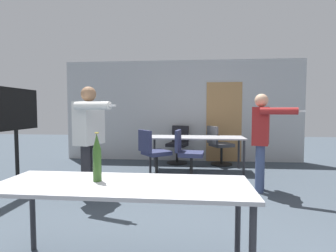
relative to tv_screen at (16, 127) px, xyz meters
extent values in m
cube|color=#B2B5B7|center=(2.56, 2.94, 0.24)|extent=(6.22, 0.10, 2.63)
cube|color=#AD7F4C|center=(3.66, 2.88, -0.04)|extent=(0.90, 0.02, 2.05)
cube|color=#A8A8AD|center=(2.30, -1.96, -0.33)|extent=(2.04, 0.69, 0.03)
cylinder|color=#2D2D33|center=(1.34, -1.67, -0.71)|extent=(0.05, 0.05, 0.72)
cylinder|color=#2D2D33|center=(3.26, -1.67, -0.71)|extent=(0.05, 0.05, 0.72)
cube|color=#A8A8AD|center=(2.94, 1.76, -0.33)|extent=(2.06, 0.73, 0.03)
cylinder|color=#2D2D33|center=(1.97, 1.45, -0.71)|extent=(0.05, 0.05, 0.72)
cylinder|color=#2D2D33|center=(3.91, 1.45, -0.71)|extent=(0.05, 0.05, 0.72)
cylinder|color=#2D2D33|center=(1.97, 2.06, -0.71)|extent=(0.05, 0.05, 0.72)
cylinder|color=#2D2D33|center=(3.91, 2.06, -0.71)|extent=(0.05, 0.05, 0.72)
cube|color=black|center=(0.00, 0.00, -1.05)|extent=(0.44, 0.56, 0.03)
cylinder|color=black|center=(0.00, 0.00, -0.55)|extent=(0.06, 0.06, 0.98)
cube|color=black|center=(0.00, 0.00, 0.28)|extent=(0.04, 1.12, 0.68)
cube|color=#192342|center=(-0.02, 0.00, 0.28)|extent=(0.01, 1.03, 0.60)
cylinder|color=#3D4C75|center=(4.00, 0.49, -0.68)|extent=(0.13, 0.13, 0.78)
cylinder|color=#3D4C75|center=(3.94, 0.31, -0.68)|extent=(0.13, 0.13, 0.78)
cube|color=maroon|center=(3.97, 0.40, 0.01)|extent=(0.37, 0.49, 0.61)
sphere|color=#DBAD89|center=(3.97, 0.40, 0.42)|extent=(0.21, 0.21, 0.21)
cylinder|color=maroon|center=(4.05, 0.66, -0.01)|extent=(0.11, 0.11, 0.53)
cylinder|color=maroon|center=(4.13, 0.06, 0.25)|extent=(0.53, 0.26, 0.11)
cube|color=white|center=(4.41, -0.03, 0.25)|extent=(0.13, 0.07, 0.03)
cylinder|color=#28282D|center=(1.33, -0.08, -0.66)|extent=(0.14, 0.14, 0.82)
cylinder|color=#28282D|center=(1.28, -0.26, -0.66)|extent=(0.14, 0.14, 0.82)
cube|color=silver|center=(1.30, -0.17, 0.07)|extent=(0.37, 0.50, 0.64)
sphere|color=#936B4C|center=(1.30, -0.17, 0.51)|extent=(0.23, 0.23, 0.23)
cylinder|color=silver|center=(1.38, 0.10, 0.05)|extent=(0.11, 0.11, 0.56)
cylinder|color=silver|center=(1.49, -0.52, 0.33)|extent=(0.57, 0.26, 0.11)
cube|color=white|center=(1.79, -0.60, 0.33)|extent=(0.13, 0.07, 0.03)
cylinder|color=black|center=(2.84, 1.06, -1.05)|extent=(0.52, 0.52, 0.03)
cylinder|color=black|center=(2.84, 1.06, -0.83)|extent=(0.06, 0.06, 0.42)
cube|color=navy|center=(2.84, 1.06, -0.58)|extent=(0.51, 0.51, 0.08)
cube|color=navy|center=(2.58, 1.09, -0.33)|extent=(0.11, 0.44, 0.42)
cylinder|color=black|center=(2.47, 2.51, -1.05)|extent=(0.52, 0.52, 0.03)
cylinder|color=black|center=(2.47, 2.51, -0.84)|extent=(0.06, 0.06, 0.40)
cube|color=black|center=(2.47, 2.51, -0.60)|extent=(0.57, 0.57, 0.08)
cube|color=black|center=(2.54, 2.76, -0.35)|extent=(0.44, 0.18, 0.42)
cylinder|color=black|center=(3.56, 2.43, -1.05)|extent=(0.52, 0.52, 0.03)
cylinder|color=black|center=(3.56, 2.43, -0.83)|extent=(0.06, 0.06, 0.42)
cube|color=#4C4C51|center=(3.56, 2.43, -0.58)|extent=(0.62, 0.62, 0.08)
cube|color=#4C4C51|center=(3.33, 2.32, -0.33)|extent=(0.25, 0.42, 0.42)
cylinder|color=black|center=(2.15, 1.11, -1.05)|extent=(0.52, 0.52, 0.03)
cylinder|color=black|center=(2.15, 1.11, -0.83)|extent=(0.06, 0.06, 0.42)
cube|color=navy|center=(2.15, 1.11, -0.58)|extent=(0.65, 0.65, 0.08)
cube|color=navy|center=(1.95, 0.95, -0.33)|extent=(0.32, 0.38, 0.42)
cylinder|color=#2D511E|center=(2.08, -1.92, -0.18)|extent=(0.07, 0.07, 0.27)
cone|color=#2D511E|center=(2.08, -1.92, 0.02)|extent=(0.06, 0.06, 0.12)
cylinder|color=gold|center=(2.08, -1.92, 0.08)|extent=(0.03, 0.03, 0.01)
camera|label=1|loc=(2.86, -3.98, 0.27)|focal=28.00mm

